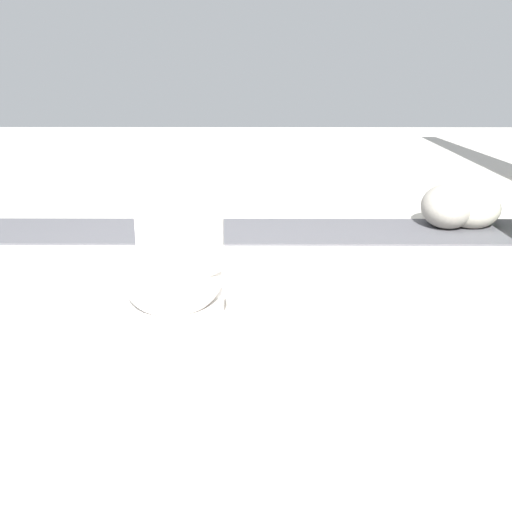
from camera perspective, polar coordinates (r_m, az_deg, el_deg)
The scene contains 5 objects.
ground_plane at distance 2.57m, azimuth -3.42°, elevation -4.71°, with size 14.00×14.00×0.00m, color beige.
gravel_strip at distance 3.65m, azimuth 5.56°, elevation 2.35°, with size 0.56×8.00×0.01m, color #4C4C51.
toilet at distance 2.28m, azimuth -7.55°, elevation -1.91°, with size 0.64×0.40×0.52m.
boulder_near at distance 3.94m, azimuth 19.92°, elevation 4.22°, with size 0.35×0.31×0.24m, color #ADA899.
boulder_far at distance 3.89m, azimuth 17.78°, elevation 4.52°, with size 0.40×0.32×0.27m, color gray.
Camera 1 is at (2.36, 0.17, 1.00)m, focal length 42.00 mm.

